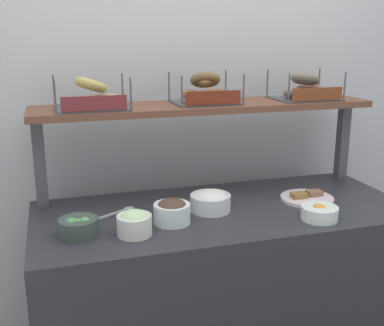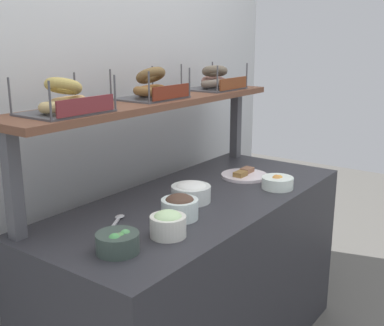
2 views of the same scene
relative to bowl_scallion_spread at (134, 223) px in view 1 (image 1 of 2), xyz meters
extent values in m
cube|color=silver|center=(0.42, 0.71, 0.30)|extent=(2.84, 0.06, 2.40)
cube|color=#2D2D33|center=(0.42, 0.16, -0.47)|extent=(1.64, 0.70, 0.85)
cube|color=#4C4C51|center=(-0.34, 0.43, 0.15)|extent=(0.05, 0.05, 0.40)
cube|color=#4C4C51|center=(1.19, 0.43, 0.15)|extent=(0.05, 0.05, 0.40)
cube|color=brown|center=(0.42, 0.43, 0.37)|extent=(1.60, 0.32, 0.03)
cylinder|color=white|center=(0.00, 0.00, -0.01)|extent=(0.13, 0.13, 0.08)
ellipsoid|color=#C8F0AE|center=(0.00, 0.00, 0.02)|extent=(0.10, 0.10, 0.06)
cylinder|color=white|center=(0.76, -0.06, -0.02)|extent=(0.15, 0.15, 0.06)
sphere|color=gold|center=(0.77, -0.07, 0.00)|extent=(0.04, 0.04, 0.04)
sphere|color=#F9A539|center=(0.76, -0.07, 0.00)|extent=(0.03, 0.03, 0.03)
sphere|color=#DF9344|center=(0.75, -0.06, 0.00)|extent=(0.04, 0.04, 0.04)
sphere|color=orange|center=(0.77, -0.07, 0.00)|extent=(0.04, 0.04, 0.04)
cylinder|color=#3C4C44|center=(-0.21, 0.05, -0.02)|extent=(0.15, 0.15, 0.07)
sphere|color=#539F50|center=(-0.21, 0.04, 0.01)|extent=(0.03, 0.03, 0.03)
sphere|color=#54A440|center=(-0.20, 0.04, 0.01)|extent=(0.03, 0.03, 0.03)
sphere|color=#52A859|center=(-0.23, 0.04, 0.01)|extent=(0.04, 0.04, 0.04)
sphere|color=#69935C|center=(-0.22, 0.04, 0.01)|extent=(0.04, 0.04, 0.04)
sphere|color=#5AA85F|center=(-0.18, 0.04, 0.01)|extent=(0.04, 0.04, 0.04)
cylinder|color=white|center=(0.36, 0.16, -0.01)|extent=(0.18, 0.18, 0.07)
ellipsoid|color=white|center=(0.36, 0.16, 0.02)|extent=(0.14, 0.14, 0.05)
cylinder|color=white|center=(0.17, 0.07, -0.01)|extent=(0.15, 0.15, 0.08)
ellipsoid|color=#4E3629|center=(0.17, 0.07, 0.02)|extent=(0.12, 0.12, 0.06)
cylinder|color=white|center=(0.83, 0.16, -0.04)|extent=(0.24, 0.24, 0.01)
cube|color=olive|center=(0.79, 0.16, -0.02)|extent=(0.07, 0.05, 0.02)
cube|color=#926247|center=(0.88, 0.17, -0.02)|extent=(0.07, 0.05, 0.02)
cube|color=#B7B7BC|center=(-0.05, 0.23, -0.04)|extent=(0.13, 0.08, 0.01)
ellipsoid|color=#B7B7BC|center=(0.02, 0.27, -0.04)|extent=(0.04, 0.03, 0.01)
cube|color=#4C4C51|center=(-0.10, 0.41, 0.38)|extent=(0.31, 0.24, 0.01)
cylinder|color=#4C4C51|center=(-0.25, 0.30, 0.45)|extent=(0.01, 0.01, 0.14)
cylinder|color=#4C4C51|center=(0.05, 0.30, 0.45)|extent=(0.01, 0.01, 0.14)
cylinder|color=#4C4C51|center=(-0.25, 0.53, 0.45)|extent=(0.01, 0.01, 0.14)
cylinder|color=#4C4C51|center=(0.05, 0.53, 0.45)|extent=(0.01, 0.01, 0.14)
cube|color=maroon|center=(-0.10, 0.29, 0.42)|extent=(0.27, 0.01, 0.06)
torus|color=tan|center=(-0.15, 0.38, 0.42)|extent=(0.16, 0.17, 0.05)
torus|color=tan|center=(-0.05, 0.45, 0.42)|extent=(0.17, 0.17, 0.06)
torus|color=tan|center=(-0.10, 0.41, 0.48)|extent=(0.19, 0.18, 0.09)
cube|color=#4C4C51|center=(0.42, 0.44, 0.38)|extent=(0.30, 0.24, 0.01)
cylinder|color=#4C4C51|center=(0.28, 0.32, 0.45)|extent=(0.01, 0.01, 0.14)
cylinder|color=#4C4C51|center=(0.57, 0.32, 0.45)|extent=(0.01, 0.01, 0.14)
cylinder|color=#4C4C51|center=(0.28, 0.55, 0.45)|extent=(0.01, 0.01, 0.14)
cylinder|color=#4C4C51|center=(0.57, 0.55, 0.45)|extent=(0.01, 0.01, 0.14)
cube|color=maroon|center=(0.42, 0.32, 0.42)|extent=(0.26, 0.01, 0.06)
torus|color=brown|center=(0.37, 0.41, 0.42)|extent=(0.15, 0.14, 0.06)
torus|color=brown|center=(0.47, 0.47, 0.41)|extent=(0.18, 0.18, 0.05)
torus|color=brown|center=(0.42, 0.44, 0.49)|extent=(0.17, 0.17, 0.10)
cube|color=#4C4C51|center=(0.94, 0.42, 0.38)|extent=(0.31, 0.24, 0.01)
cylinder|color=#4C4C51|center=(0.79, 0.31, 0.45)|extent=(0.01, 0.01, 0.14)
cylinder|color=#4C4C51|center=(1.09, 0.31, 0.45)|extent=(0.01, 0.01, 0.14)
cylinder|color=#4C4C51|center=(0.79, 0.54, 0.45)|extent=(0.01, 0.01, 0.14)
cylinder|color=#4C4C51|center=(1.09, 0.54, 0.45)|extent=(0.01, 0.01, 0.14)
cube|color=brown|center=(0.94, 0.30, 0.42)|extent=(0.26, 0.01, 0.06)
torus|color=#726559|center=(0.89, 0.39, 0.42)|extent=(0.18, 0.18, 0.06)
torus|color=#86594D|center=(0.99, 0.46, 0.42)|extent=(0.20, 0.20, 0.06)
torus|color=#6E6352|center=(0.94, 0.42, 0.48)|extent=(0.20, 0.20, 0.08)
camera|label=1|loc=(-0.27, -1.68, 0.70)|focal=44.43mm
camera|label=2|loc=(-1.27, -1.04, 0.66)|focal=44.93mm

